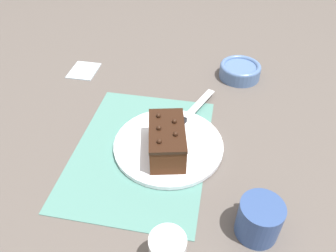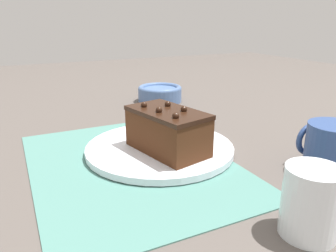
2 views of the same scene
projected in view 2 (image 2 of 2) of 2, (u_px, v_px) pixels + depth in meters
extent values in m
plane|color=#544C47|center=(131.00, 164.00, 0.59)|extent=(3.00, 3.00, 0.00)
cube|color=slate|center=(131.00, 163.00, 0.59)|extent=(0.46, 0.34, 0.00)
cylinder|color=white|center=(160.00, 148.00, 0.64)|extent=(0.29, 0.29, 0.01)
cube|color=#472614|center=(167.00, 133.00, 0.60)|extent=(0.17, 0.12, 0.07)
cube|color=black|center=(167.00, 112.00, 0.59)|extent=(0.17, 0.12, 0.01)
sphere|color=black|center=(176.00, 116.00, 0.54)|extent=(0.01, 0.01, 0.01)
sphere|color=black|center=(184.00, 109.00, 0.58)|extent=(0.01, 0.01, 0.01)
sphere|color=black|center=(159.00, 110.00, 0.57)|extent=(0.01, 0.01, 0.01)
sphere|color=black|center=(168.00, 104.00, 0.61)|extent=(0.01, 0.01, 0.01)
sphere|color=black|center=(144.00, 105.00, 0.61)|extent=(0.01, 0.01, 0.01)
cube|color=black|center=(152.00, 132.00, 0.69)|extent=(0.08, 0.05, 0.01)
cube|color=#B7BABF|center=(151.00, 117.00, 0.81)|extent=(0.17, 0.08, 0.00)
cylinder|color=white|center=(311.00, 202.00, 0.39)|extent=(0.07, 0.07, 0.09)
cylinder|color=#4C6B9E|center=(160.00, 95.00, 1.03)|extent=(0.14, 0.14, 0.04)
torus|color=#4C6B9E|center=(160.00, 88.00, 1.02)|extent=(0.14, 0.14, 0.02)
cylinder|color=navy|center=(333.00, 149.00, 0.54)|extent=(0.09, 0.09, 0.09)
torus|color=navy|center=(309.00, 139.00, 0.59)|extent=(0.01, 0.06, 0.06)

